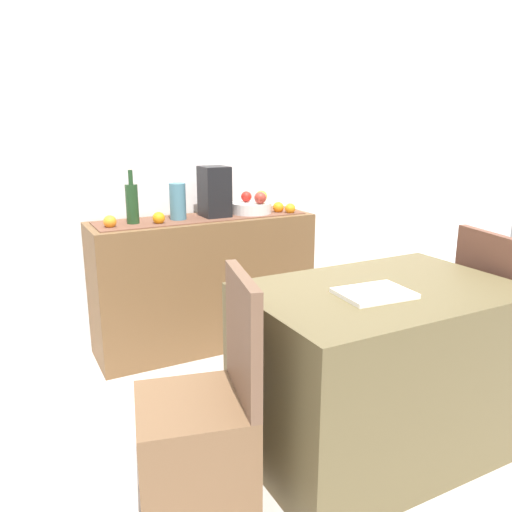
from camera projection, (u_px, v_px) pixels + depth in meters
ground_plane at (290, 409)px, 2.56m from camera, size 6.40×6.40×0.02m
room_wall_rear at (197, 131)px, 3.23m from camera, size 6.40×0.06×2.70m
sideboard_console at (205, 283)px, 3.21m from camera, size 1.38×0.42×0.83m
table_runner at (203, 218)px, 3.10m from camera, size 1.30×0.32×0.01m
fruit_bowl at (251, 208)px, 3.24m from camera, size 0.26×0.26×0.07m
apple_upper at (246, 197)px, 3.25m from camera, size 0.07×0.07×0.07m
apple_rear at (261, 196)px, 3.25m from camera, size 0.07×0.07×0.07m
apple_left at (260, 198)px, 3.17m from camera, size 0.08×0.08×0.08m
wine_bottle at (132, 203)px, 2.88m from camera, size 0.07×0.07×0.31m
coffee_maker at (214, 192)px, 3.10m from camera, size 0.16×0.18×0.31m
ceramic_vase at (178, 202)px, 3.01m from camera, size 0.10×0.10×0.22m
orange_loose_near_bowl at (110, 222)px, 2.80m from camera, size 0.07×0.07×0.07m
orange_loose_far at (290, 209)px, 3.25m from camera, size 0.07×0.07×0.07m
orange_loose_mid at (159, 218)px, 2.91m from camera, size 0.07×0.07×0.07m
orange_loose_end at (278, 207)px, 3.29m from camera, size 0.07×0.07×0.07m
dining_table at (378, 369)px, 2.17m from camera, size 1.12×0.74×0.74m
open_book at (374, 293)px, 1.98m from camera, size 0.30×0.23×0.02m
chair_near_window at (199, 446)px, 1.82m from camera, size 0.48×0.48×0.90m
chair_by_corner at (502, 352)px, 2.57m from camera, size 0.47×0.47×0.90m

